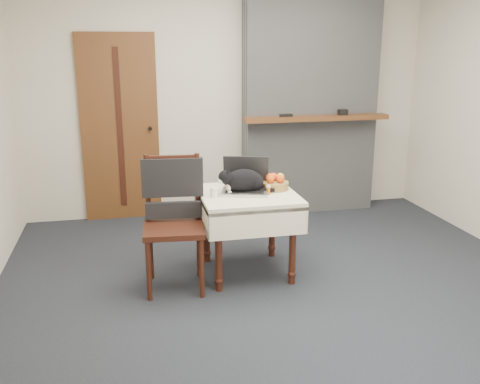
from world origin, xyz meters
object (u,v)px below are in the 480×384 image
(cat, at_px, (244,181))
(fruit_basket, at_px, (275,183))
(side_table, at_px, (248,206))
(laptop, at_px, (245,183))
(door, at_px, (120,129))
(pill_bottle, at_px, (268,190))
(cream_jar, at_px, (214,192))
(chair, at_px, (173,203))

(cat, bearing_deg, fruit_basket, 1.24)
(side_table, distance_m, laptop, 0.19)
(side_table, bearing_deg, door, 119.79)
(laptop, distance_m, cat, 0.05)
(cat, height_order, pill_bottle, cat)
(laptop, relative_size, cat, 0.96)
(fruit_basket, bearing_deg, door, 126.65)
(laptop, distance_m, pill_bottle, 0.21)
(cat, bearing_deg, cream_jar, -172.77)
(laptop, bearing_deg, fruit_basket, 18.62)
(door, height_order, cat, door)
(side_table, relative_size, pill_bottle, 10.51)
(fruit_basket, bearing_deg, chair, -171.49)
(door, bearing_deg, laptop, -59.58)
(pill_bottle, relative_size, fruit_basket, 0.32)
(side_table, height_order, chair, chair)
(cat, distance_m, chair, 0.61)
(chair, bearing_deg, pill_bottle, 4.49)
(side_table, xyz_separation_m, chair, (-0.62, -0.06, 0.08))
(laptop, bearing_deg, pill_bottle, -22.62)
(pill_bottle, bearing_deg, cat, 152.86)
(cream_jar, xyz_separation_m, pill_bottle, (0.44, -0.02, 0.00))
(chair, bearing_deg, cat, 13.14)
(cream_jar, height_order, fruit_basket, fruit_basket)
(door, distance_m, cat, 2.00)
(door, relative_size, side_table, 2.56)
(side_table, bearing_deg, pill_bottle, -25.67)
(chair, bearing_deg, cream_jar, 6.32)
(side_table, relative_size, fruit_basket, 3.41)
(laptop, height_order, cream_jar, laptop)
(door, xyz_separation_m, chair, (0.38, -1.81, -0.33))
(laptop, relative_size, fruit_basket, 1.98)
(door, xyz_separation_m, fruit_basket, (1.25, -1.68, -0.25))
(cat, bearing_deg, side_table, -44.09)
(door, relative_size, pill_bottle, 26.96)
(door, height_order, cream_jar, door)
(fruit_basket, bearing_deg, cat, -169.95)
(door, xyz_separation_m, cream_jar, (0.71, -1.81, -0.26))
(laptop, distance_m, chair, 0.63)
(side_table, height_order, cream_jar, cream_jar)
(cream_jar, height_order, pill_bottle, cream_jar)
(cat, relative_size, chair, 0.45)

